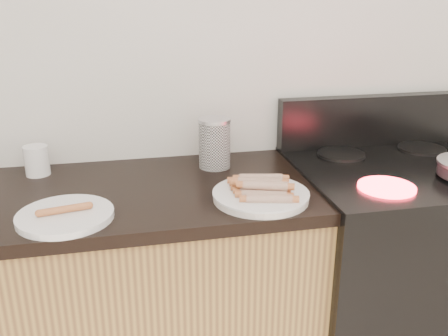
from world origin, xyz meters
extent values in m
cube|color=silver|center=(0.00, 2.00, 1.30)|extent=(4.00, 0.04, 2.60)
cube|color=black|center=(0.78, 1.68, 0.45)|extent=(0.76, 0.65, 0.90)
cube|color=black|center=(0.78, 1.68, 0.91)|extent=(0.76, 0.65, 0.01)
cube|color=black|center=(0.78, 1.96, 1.01)|extent=(0.76, 0.06, 0.20)
cylinder|color=#FF1E2D|center=(0.61, 1.51, 0.92)|extent=(0.18, 0.18, 0.01)
cylinder|color=black|center=(0.61, 1.84, 0.92)|extent=(0.18, 0.18, 0.01)
cylinder|color=black|center=(0.95, 1.84, 0.92)|extent=(0.18, 0.18, 0.01)
cylinder|color=white|center=(0.20, 1.53, 0.91)|extent=(0.36, 0.36, 0.02)
cylinder|color=white|center=(-0.37, 1.51, 0.91)|extent=(0.31, 0.31, 0.02)
cylinder|color=brown|center=(0.20, 1.45, 0.93)|extent=(0.13, 0.06, 0.03)
cylinder|color=brown|center=(0.20, 1.48, 0.93)|extent=(0.13, 0.06, 0.03)
cylinder|color=brown|center=(0.20, 1.51, 0.93)|extent=(0.13, 0.06, 0.03)
cylinder|color=brown|center=(0.20, 1.54, 0.93)|extent=(0.13, 0.06, 0.03)
cylinder|color=brown|center=(0.20, 1.57, 0.93)|extent=(0.13, 0.06, 0.03)
cylinder|color=brown|center=(0.20, 1.60, 0.93)|extent=(0.13, 0.06, 0.03)
cylinder|color=brown|center=(0.20, 1.50, 0.96)|extent=(0.13, 0.06, 0.03)
cylinder|color=brown|center=(0.20, 1.53, 0.96)|extent=(0.13, 0.06, 0.03)
cylinder|color=brown|center=(0.20, 1.56, 0.96)|extent=(0.13, 0.06, 0.03)
cylinder|color=#BA532D|center=(-0.37, 1.51, 0.93)|extent=(0.14, 0.05, 0.02)
cylinder|color=silver|center=(0.12, 1.85, 0.98)|extent=(0.11, 0.11, 0.17)
cylinder|color=silver|center=(0.12, 1.85, 1.07)|extent=(0.12, 0.12, 0.01)
cylinder|color=white|center=(-0.49, 1.90, 0.95)|extent=(0.09, 0.09, 0.10)
camera|label=1|loc=(-0.20, 0.18, 1.51)|focal=40.00mm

